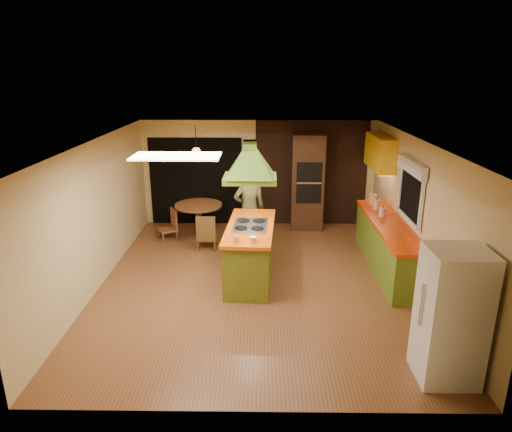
{
  "coord_description": "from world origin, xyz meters",
  "views": [
    {
      "loc": [
        0.08,
        -7.4,
        3.64
      ],
      "look_at": [
        -0.02,
        0.26,
        1.15
      ],
      "focal_mm": 32.0,
      "sensor_mm": 36.0,
      "label": 1
    }
  ],
  "objects_px": {
    "refrigerator": "(451,316)",
    "canister_large": "(373,199)",
    "kitchen_island": "(250,252)",
    "dining_table": "(199,214)",
    "man": "(250,209)",
    "wall_oven": "(308,182)"
  },
  "relations": [
    {
      "from": "refrigerator",
      "to": "kitchen_island",
      "type": "bearing_deg",
      "value": 131.4
    },
    {
      "from": "man",
      "to": "wall_oven",
      "type": "bearing_deg",
      "value": -146.53
    },
    {
      "from": "kitchen_island",
      "to": "canister_large",
      "type": "bearing_deg",
      "value": 36.64
    },
    {
      "from": "refrigerator",
      "to": "man",
      "type": "bearing_deg",
      "value": 121.05
    },
    {
      "from": "kitchen_island",
      "to": "canister_large",
      "type": "xyz_separation_m",
      "value": [
        2.52,
        1.64,
        0.52
      ]
    },
    {
      "from": "kitchen_island",
      "to": "wall_oven",
      "type": "bearing_deg",
      "value": 69.03
    },
    {
      "from": "wall_oven",
      "to": "kitchen_island",
      "type": "bearing_deg",
      "value": -110.95
    },
    {
      "from": "man",
      "to": "canister_large",
      "type": "height_order",
      "value": "man"
    },
    {
      "from": "wall_oven",
      "to": "man",
      "type": "bearing_deg",
      "value": -129.22
    },
    {
      "from": "man",
      "to": "dining_table",
      "type": "xyz_separation_m",
      "value": [
        -1.15,
        0.72,
        -0.34
      ]
    },
    {
      "from": "refrigerator",
      "to": "wall_oven",
      "type": "bearing_deg",
      "value": 101.78
    },
    {
      "from": "dining_table",
      "to": "canister_large",
      "type": "height_order",
      "value": "canister_large"
    },
    {
      "from": "man",
      "to": "dining_table",
      "type": "distance_m",
      "value": 1.4
    },
    {
      "from": "refrigerator",
      "to": "dining_table",
      "type": "height_order",
      "value": "refrigerator"
    },
    {
      "from": "refrigerator",
      "to": "canister_large",
      "type": "xyz_separation_m",
      "value": [
        0.07,
        4.4,
        0.19
      ]
    },
    {
      "from": "kitchen_island",
      "to": "wall_oven",
      "type": "xyz_separation_m",
      "value": [
        1.27,
        2.78,
        0.61
      ]
    },
    {
      "from": "wall_oven",
      "to": "dining_table",
      "type": "bearing_deg",
      "value": -160.46
    },
    {
      "from": "canister_large",
      "to": "refrigerator",
      "type": "bearing_deg",
      "value": -90.9
    },
    {
      "from": "kitchen_island",
      "to": "refrigerator",
      "type": "bearing_deg",
      "value": -44.76
    },
    {
      "from": "wall_oven",
      "to": "canister_large",
      "type": "relative_size",
      "value": 10.24
    },
    {
      "from": "refrigerator",
      "to": "canister_large",
      "type": "relative_size",
      "value": 7.74
    },
    {
      "from": "kitchen_island",
      "to": "man",
      "type": "bearing_deg",
      "value": 95.67
    }
  ]
}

